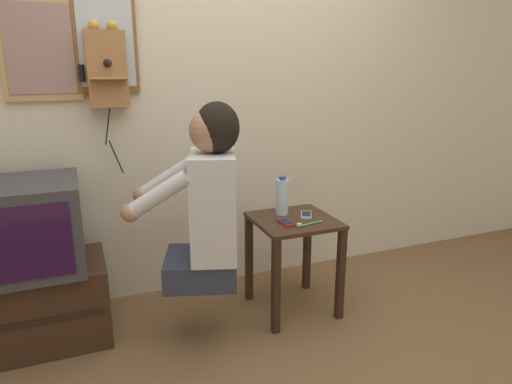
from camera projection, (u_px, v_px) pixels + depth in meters
ground_plane at (283, 384)px, 2.09m from camera, size 14.00×14.00×0.00m
wall_back at (206, 88)px, 2.77m from camera, size 6.80×0.05×2.55m
side_table at (294, 241)px, 2.64m from camera, size 0.45×0.45×0.57m
person at (208, 198)px, 2.26m from camera, size 0.61×0.51×0.92m
tv_stand at (41, 303)px, 2.38m from camera, size 0.66×0.46×0.42m
television at (25, 226)px, 2.24m from camera, size 0.52×0.51×0.45m
wall_phone_antique at (106, 68)px, 2.46m from camera, size 0.25×0.18×0.83m
framed_picture at (40, 49)px, 2.36m from camera, size 0.38×0.03×0.53m
wall_mirror at (105, 33)px, 2.45m from camera, size 0.33×0.03×0.63m
cell_phone_held at (286, 222)px, 2.52m from camera, size 0.07×0.13×0.01m
cell_phone_spare at (306, 215)px, 2.65m from camera, size 0.11×0.14×0.01m
water_bottle at (282, 197)px, 2.65m from camera, size 0.07×0.07×0.23m
toothbrush at (308, 224)px, 2.49m from camera, size 0.17×0.04×0.02m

